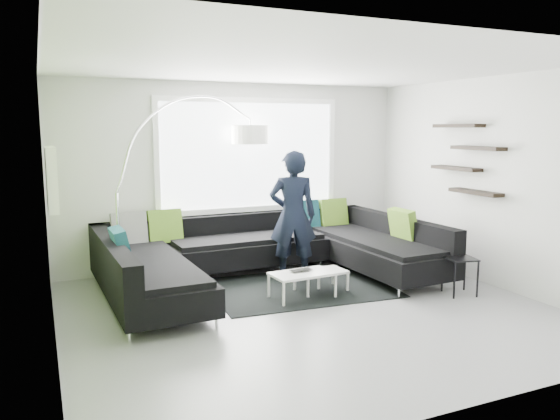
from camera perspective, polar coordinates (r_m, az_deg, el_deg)
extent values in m
plane|color=gray|center=(6.52, 3.06, -10.43)|extent=(5.50, 5.50, 0.00)
cube|color=silver|center=(8.49, -4.55, 3.69)|extent=(5.50, 0.04, 2.80)
cube|color=silver|center=(4.16, 19.05, -1.91)|extent=(5.50, 0.04, 2.80)
cube|color=silver|center=(5.53, -23.10, 0.38)|extent=(0.04, 5.00, 2.80)
cube|color=silver|center=(7.84, 21.38, 2.71)|extent=(0.04, 5.00, 2.80)
cube|color=white|center=(6.20, 3.28, 14.84)|extent=(5.50, 5.00, 0.04)
cube|color=#6B9E33|center=(5.53, -23.00, 0.38)|extent=(0.01, 5.00, 2.80)
cube|color=white|center=(8.51, -3.21, 5.73)|extent=(2.96, 0.06, 1.68)
cube|color=white|center=(6.11, -22.67, 3.01)|extent=(0.12, 0.66, 0.66)
cube|color=black|center=(8.03, 18.91, 5.11)|extent=(0.20, 1.24, 0.95)
cube|color=black|center=(7.46, -0.96, -6.11)|extent=(4.45, 2.84, 0.46)
cube|color=black|center=(7.37, -0.97, -3.08)|extent=(4.45, 2.84, 0.34)
cube|color=#4C7219|center=(7.35, -0.97, -2.56)|extent=(3.91, 0.35, 0.48)
cube|color=black|center=(7.37, 2.08, -8.11)|extent=(2.45, 1.86, 0.01)
cube|color=silver|center=(7.06, 3.36, -7.54)|extent=(1.04, 0.65, 0.33)
cube|color=black|center=(7.41, 18.27, -6.57)|extent=(0.42, 0.42, 0.48)
imported|color=black|center=(7.64, 1.34, -0.57)|extent=(0.93, 0.85, 1.81)
imported|color=black|center=(6.89, 2.38, -6.41)|extent=(0.34, 0.26, 0.02)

